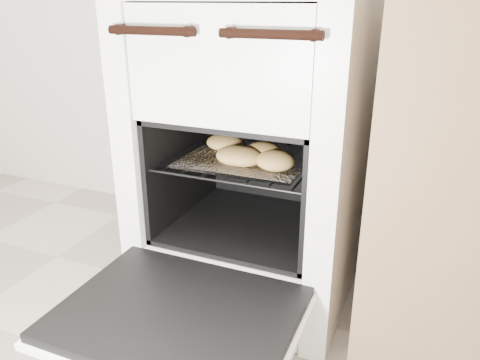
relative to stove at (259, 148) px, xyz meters
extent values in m
cube|color=white|center=(0.00, 0.01, 0.01)|extent=(0.56, 0.60, 0.86)
cylinder|color=black|center=(-0.13, -0.30, 0.33)|extent=(0.21, 0.02, 0.02)
cylinder|color=black|center=(0.13, -0.30, 0.33)|extent=(0.21, 0.02, 0.02)
cube|color=black|center=(0.00, -0.47, -0.23)|extent=(0.49, 0.37, 0.02)
cube|color=white|center=(0.00, -0.47, -0.24)|extent=(0.51, 0.39, 0.01)
cylinder|color=black|center=(-0.20, -0.06, -0.01)|extent=(0.01, 0.39, 0.01)
cylinder|color=black|center=(0.20, -0.06, -0.01)|extent=(0.01, 0.39, 0.01)
cylinder|color=black|center=(0.00, -0.25, -0.01)|extent=(0.40, 0.01, 0.01)
cylinder|color=black|center=(0.00, 0.13, -0.01)|extent=(0.40, 0.01, 0.01)
cylinder|color=black|center=(-0.17, -0.06, -0.01)|extent=(0.01, 0.37, 0.01)
cylinder|color=black|center=(-0.11, -0.06, -0.01)|extent=(0.01, 0.37, 0.01)
cylinder|color=black|center=(-0.06, -0.06, -0.01)|extent=(0.01, 0.37, 0.01)
cylinder|color=black|center=(0.00, -0.06, -0.01)|extent=(0.01, 0.37, 0.01)
cylinder|color=black|center=(0.06, -0.06, -0.01)|extent=(0.01, 0.37, 0.01)
cylinder|color=black|center=(0.11, -0.06, -0.01)|extent=(0.01, 0.37, 0.01)
cylinder|color=black|center=(0.17, -0.06, -0.01)|extent=(0.01, 0.37, 0.01)
cube|color=white|center=(0.00, -0.08, 0.00)|extent=(0.32, 0.28, 0.01)
ellipsoid|color=#B39047|center=(0.10, -0.15, 0.02)|extent=(0.14, 0.14, 0.05)
ellipsoid|color=#B39047|center=(0.01, -0.14, 0.02)|extent=(0.14, 0.14, 0.04)
ellipsoid|color=#B39047|center=(-0.01, -0.14, 0.02)|extent=(0.11, 0.11, 0.05)
ellipsoid|color=#B39047|center=(-0.08, -0.05, 0.02)|extent=(0.13, 0.13, 0.04)
ellipsoid|color=#B39047|center=(0.05, -0.09, 0.02)|extent=(0.13, 0.13, 0.05)
camera|label=1|loc=(0.44, -1.17, 0.39)|focal=35.00mm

